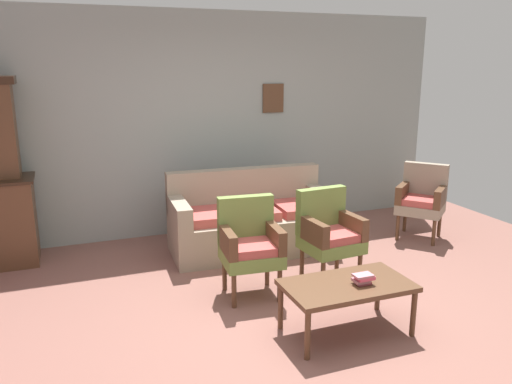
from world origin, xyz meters
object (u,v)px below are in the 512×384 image
armchair_near_cabinet (329,231)px  coffee_table (347,288)px  armchair_row_middle (250,243)px  floral_couch (251,222)px  wingback_chair_by_fireplace (422,198)px  floor_vase_by_wall (413,195)px  book_stack_on_table (363,279)px

armchair_near_cabinet → coffee_table: armchair_near_cabinet is taller
armchair_row_middle → armchair_near_cabinet: bearing=1.8°
floral_couch → armchair_row_middle: 1.18m
armchair_row_middle → coffee_table: size_ratio=0.90×
floral_couch → armchair_near_cabinet: bearing=-69.1°
armchair_near_cabinet → wingback_chair_by_fireplace: size_ratio=1.00×
armchair_row_middle → wingback_chair_by_fireplace: (2.50, 0.74, 0.00)m
floral_couch → floor_vase_by_wall: floral_couch is taller
coffee_table → floor_vase_by_wall: size_ratio=1.69×
book_stack_on_table → floor_vase_by_wall: bearing=46.0°
book_stack_on_table → armchair_near_cabinet: bearing=75.6°
floral_couch → book_stack_on_table: (0.14, -2.08, 0.14)m
wingback_chair_by_fireplace → coffee_table: size_ratio=0.90×
coffee_table → book_stack_on_table: size_ratio=6.31×
coffee_table → book_stack_on_table: 0.15m
armchair_near_cabinet → book_stack_on_table: armchair_near_cabinet is taller
wingback_chair_by_fireplace → floor_vase_by_wall: bearing=57.5°
wingback_chair_by_fireplace → coffee_table: wingback_chair_by_fireplace is taller
floral_couch → armchair_near_cabinet: same height
armchair_near_cabinet → coffee_table: bearing=-110.7°
wingback_chair_by_fireplace → coffee_table: bearing=-140.5°
floral_couch → floor_vase_by_wall: size_ratio=3.14×
floor_vase_by_wall → book_stack_on_table: bearing=-134.0°
floral_couch → coffee_table: (0.04, -2.02, 0.05)m
floral_couch → armchair_row_middle: (-0.42, -1.09, 0.17)m
floral_couch → wingback_chair_by_fireplace: 2.11m
armchair_near_cabinet → coffee_table: size_ratio=0.90×
floor_vase_by_wall → armchair_row_middle: bearing=-153.0°
floral_couch → wingback_chair_by_fireplace: size_ratio=2.07×
armchair_near_cabinet → floral_couch: bearing=110.9°
floral_couch → coffee_table: floral_couch is taller
armchair_row_middle → armchair_near_cabinet: 0.83m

